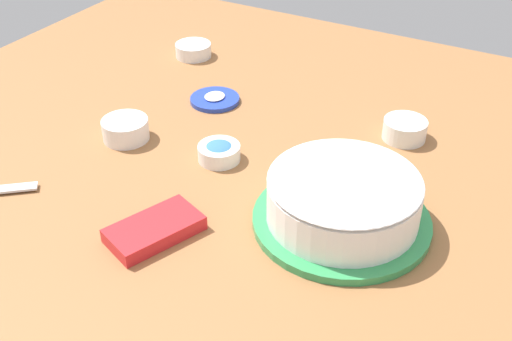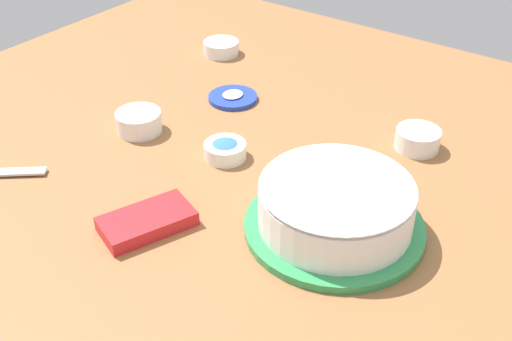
{
  "view_description": "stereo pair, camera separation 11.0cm",
  "coord_description": "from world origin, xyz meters",
  "px_view_note": "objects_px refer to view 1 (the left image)",
  "views": [
    {
      "loc": [
        0.81,
        0.54,
        0.66
      ],
      "look_at": [
        0.01,
        0.09,
        0.04
      ],
      "focal_mm": 44.77,
      "sensor_mm": 36.0,
      "label": 1
    },
    {
      "loc": [
        0.75,
        0.63,
        0.66
      ],
      "look_at": [
        0.01,
        0.09,
        0.04
      ],
      "focal_mm": 44.77,
      "sensor_mm": 36.0,
      "label": 2
    }
  ],
  "objects_px": {
    "sprinkle_bowl_blue": "(219,152)",
    "candy_box_lower": "(155,229)",
    "frosted_cake": "(343,201)",
    "sprinkle_bowl_green": "(193,50)",
    "frosting_tub_lid": "(215,99)",
    "sprinkle_bowl_rainbow": "(405,129)",
    "sprinkle_bowl_yellow": "(125,129)"
  },
  "relations": [
    {
      "from": "sprinkle_bowl_rainbow",
      "to": "sprinkle_bowl_blue",
      "type": "distance_m",
      "value": 0.37
    },
    {
      "from": "frosting_tub_lid",
      "to": "sprinkle_bowl_rainbow",
      "type": "height_order",
      "value": "sprinkle_bowl_rainbow"
    },
    {
      "from": "frosted_cake",
      "to": "sprinkle_bowl_green",
      "type": "relative_size",
      "value": 3.31
    },
    {
      "from": "candy_box_lower",
      "to": "frosted_cake",
      "type": "bearing_deg",
      "value": 146.32
    },
    {
      "from": "sprinkle_bowl_blue",
      "to": "candy_box_lower",
      "type": "xyz_separation_m",
      "value": [
        0.24,
        0.03,
        -0.01
      ]
    },
    {
      "from": "sprinkle_bowl_blue",
      "to": "sprinkle_bowl_green",
      "type": "bearing_deg",
      "value": -140.41
    },
    {
      "from": "frosting_tub_lid",
      "to": "candy_box_lower",
      "type": "distance_m",
      "value": 0.45
    },
    {
      "from": "sprinkle_bowl_green",
      "to": "sprinkle_bowl_rainbow",
      "type": "height_order",
      "value": "sprinkle_bowl_rainbow"
    },
    {
      "from": "sprinkle_bowl_yellow",
      "to": "sprinkle_bowl_blue",
      "type": "height_order",
      "value": "sprinkle_bowl_yellow"
    },
    {
      "from": "frosted_cake",
      "to": "sprinkle_bowl_rainbow",
      "type": "distance_m",
      "value": 0.31
    },
    {
      "from": "frosted_cake",
      "to": "sprinkle_bowl_green",
      "type": "bearing_deg",
      "value": -126.71
    },
    {
      "from": "frosting_tub_lid",
      "to": "sprinkle_bowl_yellow",
      "type": "height_order",
      "value": "sprinkle_bowl_yellow"
    },
    {
      "from": "sprinkle_bowl_rainbow",
      "to": "candy_box_lower",
      "type": "distance_m",
      "value": 0.54
    },
    {
      "from": "sprinkle_bowl_yellow",
      "to": "candy_box_lower",
      "type": "xyz_separation_m",
      "value": [
        0.21,
        0.23,
        -0.01
      ]
    },
    {
      "from": "frosted_cake",
      "to": "frosting_tub_lid",
      "type": "bearing_deg",
      "value": -122.24
    },
    {
      "from": "sprinkle_bowl_yellow",
      "to": "sprinkle_bowl_green",
      "type": "relative_size",
      "value": 1.04
    },
    {
      "from": "sprinkle_bowl_rainbow",
      "to": "sprinkle_bowl_blue",
      "type": "height_order",
      "value": "sprinkle_bowl_rainbow"
    },
    {
      "from": "frosted_cake",
      "to": "frosting_tub_lid",
      "type": "xyz_separation_m",
      "value": [
        -0.25,
        -0.4,
        -0.04
      ]
    },
    {
      "from": "frosting_tub_lid",
      "to": "sprinkle_bowl_green",
      "type": "relative_size",
      "value": 1.22
    },
    {
      "from": "sprinkle_bowl_rainbow",
      "to": "sprinkle_bowl_green",
      "type": "bearing_deg",
      "value": -101.88
    },
    {
      "from": "sprinkle_bowl_yellow",
      "to": "sprinkle_bowl_blue",
      "type": "distance_m",
      "value": 0.2
    },
    {
      "from": "frosted_cake",
      "to": "frosting_tub_lid",
      "type": "relative_size",
      "value": 2.72
    },
    {
      "from": "sprinkle_bowl_yellow",
      "to": "sprinkle_bowl_blue",
      "type": "bearing_deg",
      "value": 97.16
    },
    {
      "from": "frosting_tub_lid",
      "to": "frosted_cake",
      "type": "bearing_deg",
      "value": 57.76
    },
    {
      "from": "frosting_tub_lid",
      "to": "sprinkle_bowl_green",
      "type": "distance_m",
      "value": 0.25
    },
    {
      "from": "sprinkle_bowl_green",
      "to": "sprinkle_bowl_yellow",
      "type": "bearing_deg",
      "value": 14.58
    },
    {
      "from": "sprinkle_bowl_blue",
      "to": "candy_box_lower",
      "type": "bearing_deg",
      "value": 6.47
    },
    {
      "from": "frosted_cake",
      "to": "sprinkle_bowl_rainbow",
      "type": "height_order",
      "value": "frosted_cake"
    },
    {
      "from": "frosting_tub_lid",
      "to": "sprinkle_bowl_blue",
      "type": "relative_size",
      "value": 1.34
    },
    {
      "from": "frosted_cake",
      "to": "sprinkle_bowl_green",
      "type": "height_order",
      "value": "frosted_cake"
    },
    {
      "from": "candy_box_lower",
      "to": "frosting_tub_lid",
      "type": "bearing_deg",
      "value": -138.44
    },
    {
      "from": "frosted_cake",
      "to": "sprinkle_bowl_rainbow",
      "type": "xyz_separation_m",
      "value": [
        -0.31,
        0.0,
        -0.03
      ]
    }
  ]
}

